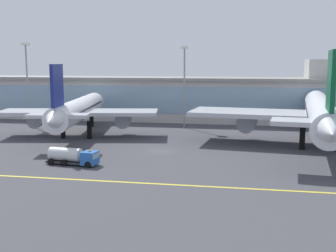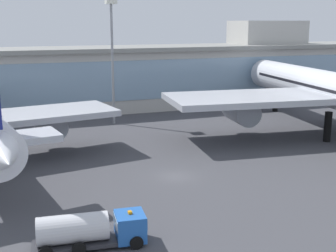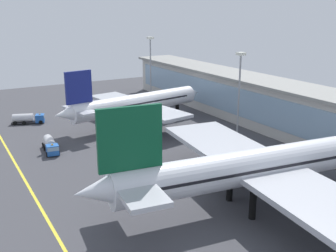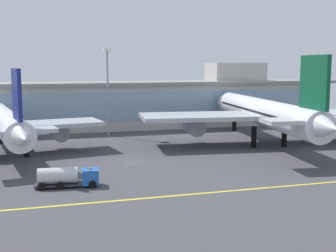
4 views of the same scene
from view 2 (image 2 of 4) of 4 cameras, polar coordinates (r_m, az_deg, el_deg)
ground_plane at (r=53.39m, az=0.98°, el=-6.38°), size 190.54×190.54×0.00m
terminal_building at (r=93.37m, az=-7.91°, el=6.18°), size 139.10×14.00×18.07m
airliner_near_right at (r=76.26m, az=20.48°, el=4.06°), size 54.78×61.13×19.11m
fuel_tanker_truck at (r=37.56m, az=-9.36°, el=-12.71°), size 9.25×3.75×2.90m
apron_light_mast_centre at (r=79.68m, az=-7.09°, el=10.37°), size 1.80×1.80×21.42m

